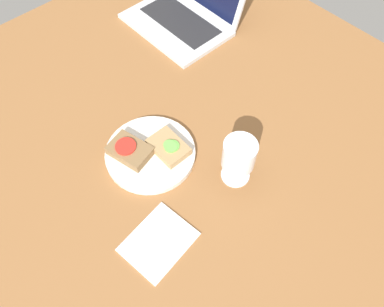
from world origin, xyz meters
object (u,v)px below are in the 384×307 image
Objects in this scene: plate at (150,153)px; sandwich_with_tomato at (130,150)px; sandwich_with_cucumber at (169,147)px; laptop at (188,6)px; napkin at (159,242)px; wine_glass at (239,156)px.

plate is 1.95× the size of sandwich_with_tomato.
laptop is (-34.53, 37.71, 2.13)cm from sandwich_with_cucumber.
laptop is at bearing 132.48° from sandwich_with_cucumber.
sandwich_with_cucumber is 0.67× the size of napkin.
sandwich_with_cucumber is 17.91cm from wine_glass.
sandwich_with_cucumber reaches higher than plate.
sandwich_with_tomato is (-2.70, -3.78, 2.06)cm from plate.
sandwich_with_cucumber is 9.29cm from sandwich_with_tomato.
sandwich_with_cucumber is 0.77× the size of wine_glass.
plate is 0.69× the size of laptop.
napkin is (18.37, -12.67, -0.58)cm from plate.
sandwich_with_cucumber is 0.31× the size of laptop.
napkin is at bearing -89.24° from wine_glass.
plate is 2.26× the size of sandwich_with_cucumber.
laptop is at bearing 132.82° from napkin.
sandwich_with_cucumber is at bearing 54.06° from plate.
napkin is (50.17, -54.14, -4.60)cm from laptop.
sandwich_with_cucumber is (2.73, 3.76, 1.89)cm from plate.
laptop is at bearing 148.69° from wine_glass.
wine_glass is (15.33, 7.38, 5.60)cm from sandwich_with_cucumber.
sandwich_with_tomato is at bearing -144.29° from wine_glass.
plate is at bearing 145.41° from napkin.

